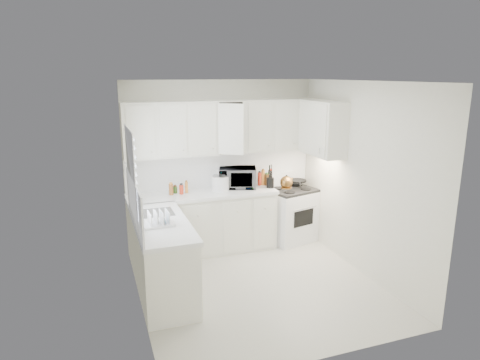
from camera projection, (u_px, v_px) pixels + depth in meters
name	position (u px, v px, depth m)	size (l,w,h in m)	color
floor	(258.00, 285.00, 5.60)	(3.20, 3.20, 0.00)	beige
ceiling	(260.00, 81.00, 4.97)	(3.20, 3.20, 0.00)	white
wall_back	(221.00, 164.00, 6.75)	(3.00, 3.00, 0.00)	silver
wall_front	(326.00, 233.00, 3.82)	(3.00, 3.00, 0.00)	silver
wall_left	(135.00, 201.00, 4.80)	(3.20, 3.20, 0.00)	silver
wall_right	(362.00, 179.00, 5.77)	(3.20, 3.20, 0.00)	silver
window_blinds	(132.00, 172.00, 5.07)	(0.06, 0.96, 1.06)	white
lower_cabinets_back	(203.00, 224.00, 6.56)	(2.22, 0.60, 0.90)	silver
lower_cabinets_left	(162.00, 260.00, 5.29)	(0.60, 1.60, 0.90)	silver
countertop_back	(203.00, 194.00, 6.43)	(2.24, 0.64, 0.05)	white
countertop_left	(161.00, 223.00, 5.18)	(0.64, 1.62, 0.05)	white
backsplash_back	(221.00, 169.00, 6.76)	(2.98, 0.02, 0.55)	white
backsplash_left	(134.00, 202.00, 5.01)	(0.02, 1.60, 0.55)	white
upper_cabinets_back	(224.00, 153.00, 6.55)	(3.00, 0.33, 0.80)	silver
upper_cabinets_right	(321.00, 155.00, 6.42)	(0.33, 0.90, 0.80)	silver
sink	(156.00, 204.00, 5.46)	(0.42, 0.38, 0.30)	gray
stove	(291.00, 208.00, 6.99)	(0.73, 0.60, 1.12)	white
tea_kettle	(286.00, 181.00, 6.66)	(0.25, 0.21, 0.23)	brown
frying_pan	(298.00, 180.00, 7.09)	(0.29, 0.49, 0.04)	black
microwave	(237.00, 175.00, 6.67)	(0.57, 0.31, 0.38)	gray
rice_cooker	(220.00, 182.00, 6.52)	(0.26, 0.26, 0.26)	white
paper_towel	(222.00, 178.00, 6.72)	(0.12, 0.12, 0.27)	white
utensil_crock	(270.00, 176.00, 6.65)	(0.13, 0.13, 0.38)	black
dish_rack	(158.00, 217.00, 5.02)	(0.35, 0.26, 0.19)	white
spice_left_0	(170.00, 189.00, 6.38)	(0.06, 0.06, 0.13)	#995929
spice_left_1	(176.00, 190.00, 6.32)	(0.06, 0.06, 0.13)	#396722
spice_left_2	(180.00, 188.00, 6.43)	(0.06, 0.06, 0.13)	red
spice_left_3	(186.00, 189.00, 6.37)	(0.06, 0.06, 0.13)	orange
sauce_right_0	(258.00, 179.00, 6.87)	(0.06, 0.06, 0.19)	red
sauce_right_1	(263.00, 179.00, 6.83)	(0.06, 0.06, 0.19)	orange
sauce_right_2	(265.00, 178.00, 6.91)	(0.06, 0.06, 0.19)	brown
sauce_right_3	(269.00, 179.00, 6.87)	(0.06, 0.06, 0.19)	black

